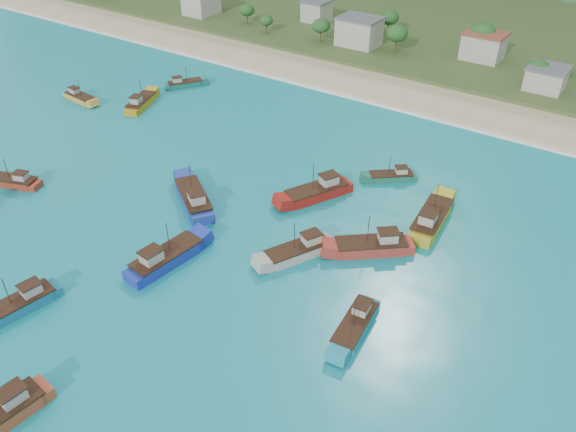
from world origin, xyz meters
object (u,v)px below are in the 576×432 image
Objects in this scene: boat_2 at (372,247)px; boat_24 at (80,98)px; boat_12 at (166,259)px; boat_18 at (141,103)px; boat_25 at (14,182)px; boat_6 at (194,200)px; boat_17 at (431,220)px; boat_31 at (355,326)px; boat_11 at (299,251)px; boat_16 at (19,306)px; boat_19 at (184,84)px; boat_7 at (392,177)px; boat_9 at (318,192)px.

boat_2 is 1.18× the size of boat_24.
boat_18 is (-43.78, 36.57, -0.15)m from boat_12.
boat_6 is at bearing -86.37° from boat_25.
boat_25 is at bearing -174.24° from boat_12.
boat_17 is 1.26× the size of boat_31.
boat_25 is (-37.17, 0.44, -0.29)m from boat_12.
boat_6 is 21.93m from boat_11.
boat_2 is at bearing 46.42° from boat_12.
boat_6 is 15.52m from boat_12.
boat_16 reaches higher than boat_25.
boat_17 reaches higher than boat_12.
boat_17 is 1.45× the size of boat_19.
boat_25 is at bearing -23.21° from boat_16.
boat_25 is at bearing 67.33° from boat_2.
boat_17 is at bearing -26.02° from boat_18.
boat_12 is 1.14× the size of boat_16.
boat_2 is at bearing -35.66° from boat_18.
boat_11 is 1.01× the size of boat_18.
boat_2 reaches higher than boat_7.
boat_11 is at bearing -43.66° from boat_18.
boat_17 is (36.59, 48.16, 0.22)m from boat_16.
boat_2 is 30.75m from boat_6.
boat_24 is (-57.74, 30.86, -0.31)m from boat_12.
boat_2 is 1.00× the size of boat_18.
boat_7 is at bearing -18.30° from boat_18.
boat_12 reaches higher than boat_31.
boat_25 is (-64.75, -30.18, -0.33)m from boat_17.
boat_7 is 0.65× the size of boat_9.
boat_12 reaches higher than boat_18.
boat_16 is at bearing 94.41° from boat_9.
boat_19 is 0.86× the size of boat_31.
boat_18 is 14.03m from boat_19.
boat_25 is at bearing 56.28° from boat_9.
boat_18 reaches higher than boat_16.
boat_16 is (-32.14, -36.91, -0.12)m from boat_2.
boat_16 is (-23.78, -29.97, -0.04)m from boat_11.
boat_11 is 1.19× the size of boat_24.
boat_25 is at bearing -48.27° from boat_19.
boat_25 is at bearing 86.58° from boat_7.
boat_31 is (5.55, -15.20, -0.19)m from boat_2.
boat_12 is at bearing 98.44° from boat_9.
boat_12 is at bearing -107.87° from boat_16.
boat_24 is 36.72m from boat_25.
boat_17 is (11.12, -9.06, 0.44)m from boat_7.
boat_25 is 65.94m from boat_31.
boat_9 is 53.13m from boat_18.
boat_19 is (-36.68, 36.80, -0.40)m from boat_6.
boat_11 is at bearing 136.83° from boat_7.
boat_31 is at bearing -45.34° from boat_18.
boat_9 is (-7.92, -12.31, 0.39)m from boat_7.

